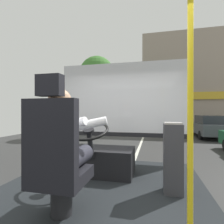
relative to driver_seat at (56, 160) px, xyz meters
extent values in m
cube|color=#313131|center=(0.20, 9.28, -1.27)|extent=(18.00, 44.00, 0.05)
cube|color=silver|center=(0.20, 9.28, -1.24)|extent=(0.12, 39.60, 0.00)
cube|color=black|center=(0.20, 0.48, -0.56)|extent=(2.60, 3.20, 0.06)
cylinder|color=black|center=(0.00, 0.09, -0.38)|extent=(0.20, 0.20, 0.30)
cube|color=black|center=(0.00, 0.09, -0.17)|extent=(0.48, 0.48, 0.12)
cube|color=black|center=(0.00, -0.10, 0.22)|extent=(0.48, 0.10, 0.66)
cube|color=black|center=(0.00, -0.10, 0.66)|extent=(0.22, 0.10, 0.18)
cylinder|color=#282833|center=(0.10, 0.23, -0.02)|extent=(0.18, 0.46, 0.18)
cylinder|color=#282833|center=(-0.10, 0.23, -0.02)|extent=(0.18, 0.46, 0.18)
cylinder|color=silver|center=(0.00, 0.06, 0.16)|extent=(0.32, 0.32, 0.56)
cube|color=navy|center=(0.00, 0.22, 0.23)|extent=(0.06, 0.01, 0.34)
sphere|color=#A37A5B|center=(0.00, 0.06, 0.54)|extent=(0.22, 0.22, 0.22)
cylinder|color=silver|center=(0.10, 0.33, 0.29)|extent=(0.57, 0.20, 0.20)
cylinder|color=silver|center=(-0.10, 0.33, 0.29)|extent=(0.57, 0.20, 0.20)
cube|color=black|center=(0.00, 1.24, -0.33)|extent=(1.10, 0.56, 0.40)
cylinder|color=black|center=(0.00, 0.88, -0.02)|extent=(0.07, 0.22, 0.42)
torus|color=black|center=(0.00, 0.80, 0.18)|extent=(0.54, 0.52, 0.23)
cylinder|color=black|center=(0.00, 0.80, 0.18)|extent=(0.15, 0.15, 0.08)
cylinder|color=yellow|center=(1.12, 0.03, 0.44)|extent=(0.04, 0.04, 1.94)
cube|color=#333338|center=(1.07, 0.80, -0.12)|extent=(0.22, 0.22, 0.82)
cube|color=#9E9993|center=(1.07, 0.80, 0.30)|extent=(0.19, 0.20, 0.02)
cube|color=silver|center=(0.20, 2.10, 0.72)|extent=(2.50, 0.01, 1.40)
cube|color=black|center=(0.20, 2.10, -0.02)|extent=(2.50, 0.08, 0.08)
cylinder|color=#4C3828|center=(-3.04, 10.57, 0.52)|extent=(0.34, 0.34, 3.54)
sphere|color=#3C762D|center=(-3.04, 10.57, 3.09)|extent=(2.44, 2.44, 2.44)
cube|color=gray|center=(6.70, 17.00, 2.99)|extent=(13.61, 5.32, 8.47)
cube|color=#474C51|center=(4.41, 11.24, -0.65)|extent=(1.80, 4.01, 0.65)
cube|color=#282D33|center=(4.41, 11.00, -0.08)|extent=(1.48, 2.20, 0.50)
cylinder|color=black|center=(5.26, 12.48, -0.98)|extent=(0.14, 0.53, 0.53)
cylinder|color=black|center=(3.55, 12.48, -0.98)|extent=(0.14, 0.53, 0.53)
cylinder|color=black|center=(3.55, 10.00, -0.98)|extent=(0.14, 0.53, 0.53)
camera|label=1|loc=(0.84, -1.43, 0.44)|focal=28.58mm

